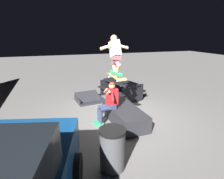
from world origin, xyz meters
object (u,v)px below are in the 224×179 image
at_px(skateboard, 116,77).
at_px(picnic_table_back, 121,87).
at_px(skater_airborne, 115,53).
at_px(trash_bin, 112,149).
at_px(kicker_ramp, 89,100).
at_px(ledge_box_main, 124,115).
at_px(person_sitting_on_ledge, 109,101).

distance_m(skateboard, picnic_table_back, 2.57).
xyz_separation_m(skateboard, picnic_table_back, (2.16, -1.00, -0.98)).
height_order(skater_airborne, picnic_table_back, skater_airborne).
relative_size(picnic_table_back, trash_bin, 2.26).
height_order(skater_airborne, kicker_ramp, skater_airborne).
bearing_deg(ledge_box_main, skater_airborne, 73.86).
bearing_deg(skater_airborne, skateboard, -173.45).
relative_size(ledge_box_main, skateboard, 1.86).
distance_m(ledge_box_main, skater_airborne, 1.95).
bearing_deg(trash_bin, ledge_box_main, -28.39).
bearing_deg(picnic_table_back, person_sitting_on_ledge, 150.06).
bearing_deg(kicker_ramp, ledge_box_main, -161.95).
distance_m(person_sitting_on_ledge, skateboard, 0.78).
distance_m(ledge_box_main, kicker_ramp, 2.28).
distance_m(ledge_box_main, person_sitting_on_ledge, 0.69).
relative_size(ledge_box_main, trash_bin, 2.15).
relative_size(ledge_box_main, kicker_ramp, 1.75).
bearing_deg(ledge_box_main, skateboard, 84.77).
xyz_separation_m(skateboard, skater_airborne, (0.06, 0.01, 0.69)).
bearing_deg(ledge_box_main, kicker_ramp, 18.05).
bearing_deg(picnic_table_back, kicker_ramp, 90.67).
bearing_deg(trash_bin, person_sitting_on_ledge, -15.32).
xyz_separation_m(ledge_box_main, picnic_table_back, (2.18, -0.72, 0.26)).
height_order(ledge_box_main, skateboard, skateboard).
bearing_deg(ledge_box_main, trash_bin, 151.61).
bearing_deg(person_sitting_on_ledge, picnic_table_back, -29.94).
bearing_deg(person_sitting_on_ledge, trash_bin, 164.68).
bearing_deg(kicker_ramp, trash_bin, 175.58).
bearing_deg(skateboard, picnic_table_back, -24.83).
relative_size(skater_airborne, picnic_table_back, 0.55).
xyz_separation_m(kicker_ramp, trash_bin, (-4.05, 0.31, 0.38)).
relative_size(kicker_ramp, picnic_table_back, 0.54).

